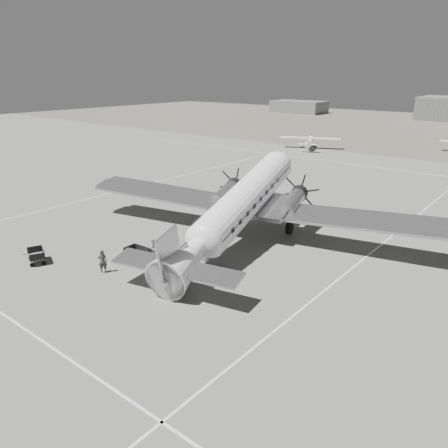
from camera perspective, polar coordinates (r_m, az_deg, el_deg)
The scene contains 13 objects.
ground at distance 34.83m, azimuth -5.07°, elevation -2.99°, with size 260.00×260.00×0.00m, color slate.
taxi_line_near at distance 27.57m, azimuth -25.93°, elevation -11.27°, with size 60.00×0.15×0.01m, color silver.
taxi_line_right at distance 28.58m, azimuth 12.87°, elevation -8.58°, with size 0.15×80.00×0.01m, color silver.
taxi_line_left at distance 53.94m, azimuth -11.66°, elevation 4.71°, with size 0.15×60.00×0.01m, color silver.
taxi_line_horizon at distance 68.31m, azimuth 18.88°, elevation 7.07°, with size 90.00×0.15×0.01m, color silver.
shed_secondary at distance 158.80m, azimuth 9.72°, elevation 14.85°, with size 18.00×10.00×4.00m, color slate.
dc3_airliner at distance 34.41m, azimuth 2.08°, elevation 2.19°, with size 32.01×22.21×6.10m, color #B2B2B4, non-canonical shape.
light_plane_left at distance 82.08m, azimuth 11.12°, elevation 10.40°, with size 10.91×8.85×2.26m, color white, non-canonical shape.
baggage_cart_near at distance 32.44m, azimuth -11.20°, elevation -3.98°, with size 1.91×1.35×1.08m, color slate, non-canonical shape.
baggage_cart_far at distance 34.51m, azimuth -23.30°, elevation -3.88°, with size 1.77×1.25×1.00m, color slate, non-canonical shape.
ground_crew at distance 31.21m, azimuth -15.57°, elevation -4.70°, with size 0.61×0.40×1.66m, color #2A2A2A.
ramp_agent at distance 32.80m, azimuth -9.12°, elevation -3.14°, with size 0.75×0.59×1.55m, color silver.
passenger at distance 33.39m, azimuth -6.32°, elevation -2.69°, with size 0.71×0.46×1.45m, color silver.
Camera 1 is at (22.49, -23.16, 13.06)m, focal length 35.00 mm.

